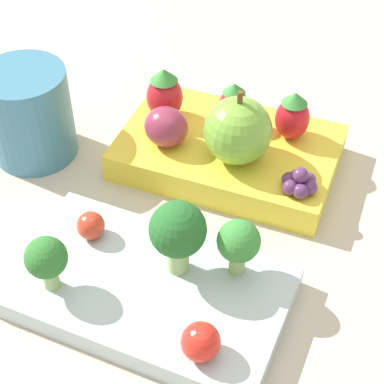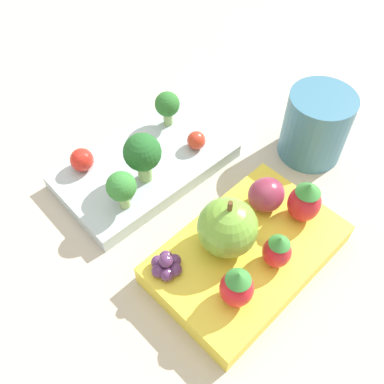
% 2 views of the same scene
% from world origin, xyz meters
% --- Properties ---
extents(ground_plane, '(4.00, 4.00, 0.00)m').
position_xyz_m(ground_plane, '(0.00, 0.00, 0.00)').
color(ground_plane, '#BCB29E').
extents(bento_box_savoury, '(0.22, 0.15, 0.02)m').
position_xyz_m(bento_box_savoury, '(-0.01, 0.08, 0.01)').
color(bento_box_savoury, silver).
rests_on(bento_box_savoury, ground_plane).
extents(bento_box_fruit, '(0.21, 0.15, 0.03)m').
position_xyz_m(bento_box_fruit, '(0.01, -0.08, 0.01)').
color(bento_box_fruit, yellow).
rests_on(bento_box_fruit, ground_plane).
extents(broccoli_floret_0, '(0.03, 0.03, 0.05)m').
position_xyz_m(broccoli_floret_0, '(0.05, 0.12, 0.05)').
color(broccoli_floret_0, '#93B770').
rests_on(broccoli_floret_0, bento_box_savoury).
extents(broccoli_floret_1, '(0.04, 0.04, 0.06)m').
position_xyz_m(broccoli_floret_1, '(-0.02, 0.06, 0.06)').
color(broccoli_floret_1, '#93B770').
rests_on(broccoli_floret_1, bento_box_savoury).
extents(broccoli_floret_2, '(0.03, 0.03, 0.05)m').
position_xyz_m(broccoli_floret_2, '(-0.06, 0.04, 0.05)').
color(broccoli_floret_2, '#93B770').
rests_on(broccoli_floret_2, bento_box_savoury).
extents(cherry_tomato_0, '(0.03, 0.03, 0.03)m').
position_xyz_m(cherry_tomato_0, '(-0.07, 0.11, 0.03)').
color(cherry_tomato_0, red).
rests_on(cherry_tomato_0, bento_box_savoury).
extents(cherry_tomato_1, '(0.02, 0.02, 0.02)m').
position_xyz_m(cherry_tomato_1, '(0.05, 0.07, 0.03)').
color(cherry_tomato_1, red).
rests_on(cherry_tomato_1, bento_box_savoury).
extents(apple, '(0.06, 0.06, 0.07)m').
position_xyz_m(apple, '(-0.01, -0.07, 0.06)').
color(apple, '#70A838').
rests_on(apple, bento_box_fruit).
extents(strawberry_0, '(0.03, 0.03, 0.04)m').
position_xyz_m(strawberry_0, '(0.02, -0.11, 0.05)').
color(strawberry_0, red).
rests_on(strawberry_0, bento_box_fruit).
extents(strawberry_1, '(0.03, 0.03, 0.05)m').
position_xyz_m(strawberry_1, '(0.08, -0.09, 0.05)').
color(strawberry_1, red).
rests_on(strawberry_1, bento_box_fruit).
extents(strawberry_2, '(0.03, 0.03, 0.05)m').
position_xyz_m(strawberry_2, '(-0.03, -0.12, 0.05)').
color(strawberry_2, red).
rests_on(strawberry_2, bento_box_fruit).
extents(plum, '(0.04, 0.04, 0.04)m').
position_xyz_m(plum, '(0.06, -0.05, 0.05)').
color(plum, '#892D47').
rests_on(plum, bento_box_fruit).
extents(grape_cluster, '(0.03, 0.03, 0.02)m').
position_xyz_m(grape_cluster, '(-0.07, -0.06, 0.04)').
color(grape_cluster, '#562D5B').
rests_on(grape_cluster, bento_box_fruit).
extents(drinking_cup, '(0.08, 0.08, 0.09)m').
position_xyz_m(drinking_cup, '(0.18, -0.01, 0.04)').
color(drinking_cup, teal).
rests_on(drinking_cup, ground_plane).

